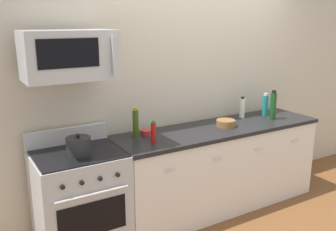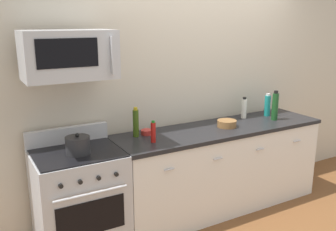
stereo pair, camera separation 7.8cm
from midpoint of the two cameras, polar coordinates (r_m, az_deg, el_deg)
name	(u,v)px [view 1 (the left image)]	position (r m, az deg, el deg)	size (l,w,h in m)	color
ground_plane	(217,205)	(4.35, 7.00, -13.43)	(6.54, 6.54, 0.00)	brown
back_wall	(198,82)	(4.23, 4.16, 5.21)	(5.45, 0.10, 2.70)	beige
counter_unit	(219,167)	(4.16, 7.20, -7.83)	(2.36, 0.66, 0.92)	silver
range_oven	(80,200)	(3.50, -13.91, -12.49)	(0.76, 0.69, 1.07)	#B7BABF
microwave	(69,55)	(3.19, -15.56, 8.90)	(0.74, 0.44, 0.40)	#B7BABF
bottle_olive_oil	(136,123)	(3.62, -5.59, -1.15)	(0.06, 0.06, 0.29)	#385114
bottle_sparkling_teal	(265,105)	(4.56, 14.17, 1.60)	(0.07, 0.07, 0.27)	#197F7A
bottle_hot_sauce_red	(154,132)	(3.46, -2.87, -2.57)	(0.05, 0.05, 0.21)	#B21914
bottle_wine_green	(273,106)	(4.39, 15.28, 1.47)	(0.07, 0.07, 0.34)	#19471E
bottle_vinegar_white	(242,108)	(4.39, 10.79, 1.17)	(0.06, 0.06, 0.25)	silver
bowl_red_small	(147,132)	(3.72, -3.89, -2.54)	(0.12, 0.12, 0.05)	#B72D28
bowl_wooden_salad	(226,123)	(4.02, 8.28, -1.13)	(0.20, 0.20, 0.07)	brown
stockpot	(79,146)	(3.25, -14.19, -4.53)	(0.21, 0.21, 0.18)	#262628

